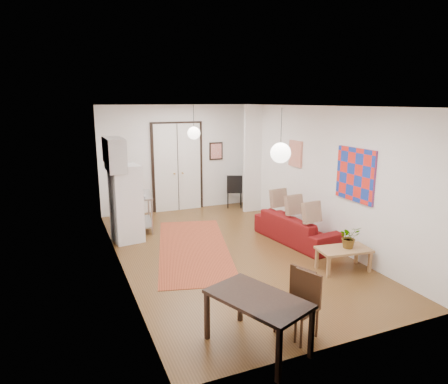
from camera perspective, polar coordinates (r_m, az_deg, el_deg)
name	(u,v)px	position (r m, az deg, el deg)	size (l,w,h in m)	color
floor	(227,251)	(8.24, 0.40, -8.43)	(7.00, 7.00, 0.00)	brown
ceiling	(227,106)	(7.67, 0.43, 12.18)	(4.20, 7.00, 0.02)	white
wall_back	(177,158)	(11.09, -6.74, 4.79)	(4.20, 0.02, 2.90)	white
wall_front	(344,236)	(4.91, 16.77, -6.01)	(4.20, 0.02, 2.90)	white
wall_left	(118,191)	(7.28, -14.96, 0.19)	(0.02, 7.00, 2.90)	white
wall_right	(316,174)	(8.85, 13.02, 2.50)	(0.02, 7.00, 2.90)	white
double_doors	(178,168)	(11.08, -6.64, 3.48)	(1.44, 0.06, 2.50)	white
stub_partition	(253,159)	(10.88, 4.11, 4.69)	(0.50, 0.10, 2.90)	white
wall_cabinet	(115,154)	(8.69, -15.36, 5.20)	(0.35, 1.00, 0.70)	silver
painting_popart	(355,175)	(7.84, 18.25, 2.36)	(0.05, 1.00, 1.00)	red
painting_abstract	(296,154)	(9.44, 10.18, 5.41)	(0.05, 0.50, 0.60)	beige
poster_back	(216,151)	(11.41, -1.13, 5.86)	(0.40, 0.03, 0.50)	red
print_left	(104,150)	(9.16, -16.74, 5.80)	(0.03, 0.44, 0.54)	#92633D
pendant_back	(194,133)	(9.57, -4.34, 8.40)	(0.30, 0.30, 0.80)	white
pendant_front	(281,153)	(5.94, 8.08, 5.56)	(0.30, 0.30, 0.80)	white
kilim_rug	(194,248)	(8.42, -4.38, -7.95)	(1.40, 3.73, 0.01)	#AE4C2B
sofa	(297,228)	(8.83, 10.38, -5.09)	(2.06, 0.81, 0.60)	maroon
coffee_table	(344,251)	(7.55, 16.73, -8.12)	(0.99, 0.63, 0.41)	#A8814F
potted_plant	(349,237)	(7.53, 17.45, -6.16)	(0.36, 0.31, 0.40)	#2F6830
kitchen_counter	(140,207)	(9.68, -11.93, -2.12)	(0.70, 1.17, 0.85)	#ACAFB1
bowl	(142,196)	(9.31, -11.67, -0.57)	(0.20, 0.20, 0.05)	silver
soap_bottle	(135,189)	(9.81, -12.61, 0.46)	(0.08, 0.08, 0.18)	#5097AE
fridge	(126,204)	(8.83, -13.79, -1.64)	(0.59, 0.59, 1.67)	white
dining_table	(258,303)	(5.03, 4.82, -15.49)	(1.12, 1.41, 0.69)	black
dining_chair_near	(290,295)	(5.51, 9.48, -14.34)	(0.52, 0.63, 0.85)	#321B10
dining_chair_far	(296,299)	(5.42, 10.21, -14.88)	(0.52, 0.63, 0.85)	#321B10
black_side_chair	(233,187)	(11.54, 1.31, 0.69)	(0.57, 0.59, 0.95)	black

